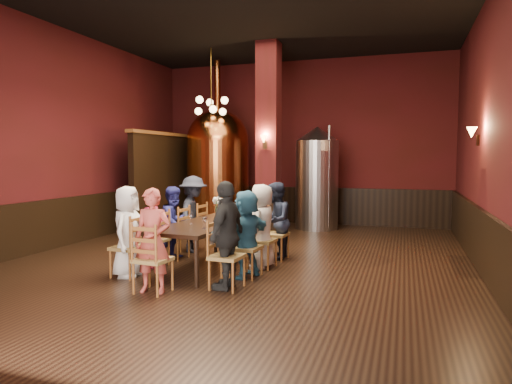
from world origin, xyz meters
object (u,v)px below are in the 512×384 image
(dining_table, at_px, (207,226))
(person_2, at_px, (174,223))
(steel_vessel, at_px, (317,178))
(copper_kettle, at_px, (218,166))
(rose_vase, at_px, (218,203))
(person_1, at_px, (153,229))
(person_0, at_px, (127,232))

(dining_table, bearing_deg, person_2, 158.78)
(steel_vessel, bearing_deg, dining_table, -101.95)
(copper_kettle, relative_size, rose_vase, 11.71)
(person_1, relative_size, person_2, 0.97)
(dining_table, distance_m, person_1, 0.91)
(person_0, xyz_separation_m, copper_kettle, (-0.74, 5.36, 0.90))
(dining_table, xyz_separation_m, person_1, (-0.87, -0.27, -0.05))
(dining_table, xyz_separation_m, copper_kettle, (-1.67, 4.43, 0.91))
(person_0, xyz_separation_m, person_1, (0.05, 0.67, -0.07))
(person_2, height_order, steel_vessel, steel_vessel)
(person_1, bearing_deg, rose_vase, -33.12)
(person_1, relative_size, copper_kettle, 0.29)
(person_1, distance_m, person_2, 0.66)
(person_0, bearing_deg, steel_vessel, -28.03)
(person_1, height_order, person_2, person_2)
(dining_table, relative_size, rose_vase, 6.58)
(person_1, bearing_deg, copper_kettle, 12.12)
(person_0, height_order, copper_kettle, copper_kettle)
(person_2, bearing_deg, steel_vessel, -13.56)
(person_1, bearing_deg, steel_vessel, -18.17)
(dining_table, distance_m, steel_vessel, 4.78)
(steel_vessel, relative_size, rose_vase, 6.97)
(rose_vase, bearing_deg, person_0, -114.98)
(copper_kettle, bearing_deg, rose_vase, -67.15)
(dining_table, height_order, person_2, person_2)
(dining_table, relative_size, steel_vessel, 0.94)
(person_0, distance_m, copper_kettle, 5.49)
(person_1, height_order, copper_kettle, copper_kettle)
(rose_vase, bearing_deg, steel_vessel, 74.01)
(copper_kettle, bearing_deg, dining_table, -69.39)
(person_2, bearing_deg, rose_vase, -51.80)
(person_2, height_order, copper_kettle, copper_kettle)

